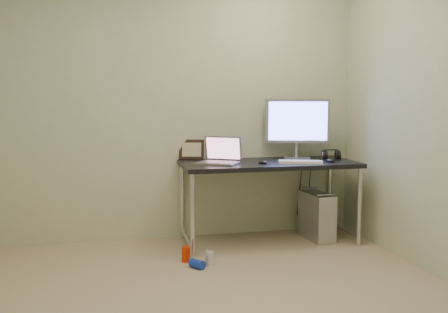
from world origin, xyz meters
The scene contains 17 objects.
floor centered at (0.00, 0.00, 0.00)m, with size 3.50×3.50×0.00m, color tan.
wall_back centered at (0.00, 1.75, 1.25)m, with size 3.50×0.02×2.50m, color beige.
desk centered at (0.81, 1.40, 0.67)m, with size 1.60×0.70×0.75m.
tower_computer centered at (1.29, 1.38, 0.22)m, with size 0.22×0.44×0.47m.
cable_a centered at (1.24, 1.70, 0.40)m, with size 0.01×0.01×0.70m, color black.
cable_b centered at (1.33, 1.68, 0.38)m, with size 0.01×0.01×0.72m, color black.
can_red centered at (-0.02, 0.98, 0.06)m, with size 0.07×0.07×0.13m, color red.
can_white centered at (0.14, 0.85, 0.06)m, with size 0.07×0.07×0.12m, color silver.
can_blue centered at (0.04, 0.81, 0.03)m, with size 0.07×0.07×0.13m, color #1735C0.
laptop centered at (0.35, 1.38, 0.81)m, with size 0.44×0.42×0.24m.
monitor centered at (1.15, 1.57, 1.09)m, with size 0.60×0.24×0.57m.
keyboard centered at (1.05, 1.23, 0.76)m, with size 0.39×0.13×0.02m, color white.
mouse_right centered at (1.35, 1.25, 0.77)m, with size 0.07×0.12×0.04m, color black.
mouse_left centered at (0.72, 1.28, 0.77)m, with size 0.07×0.11×0.04m, color black.
headphones centered at (1.46, 1.47, 0.78)m, with size 0.19×0.11×0.12m.
picture_frame centered at (0.15, 1.72, 0.85)m, with size 0.24×0.03×0.19m, color black.
webcam centered at (0.40, 1.64, 0.83)m, with size 0.04×0.03×0.11m.
Camera 1 is at (-0.60, -2.93, 1.32)m, focal length 40.00 mm.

